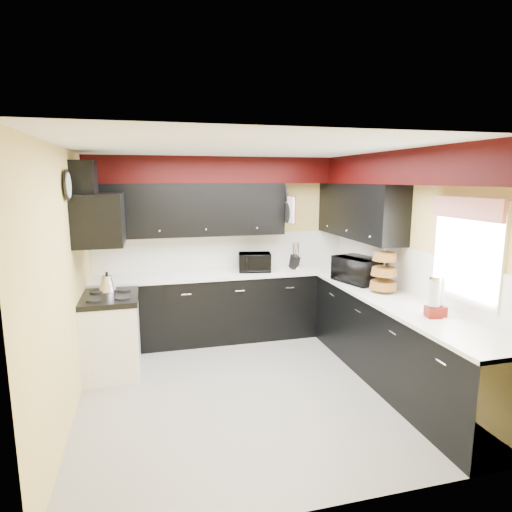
{
  "coord_description": "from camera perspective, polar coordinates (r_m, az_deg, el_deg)",
  "views": [
    {
      "loc": [
        -1.06,
        -4.16,
        2.21
      ],
      "look_at": [
        0.23,
        0.85,
        1.28
      ],
      "focal_mm": 30.0,
      "sensor_mm": 36.0,
      "label": 1
    }
  ],
  "objects": [
    {
      "name": "microwave",
      "position": [
        5.45,
        13.42,
        -1.81
      ],
      "size": [
        0.53,
        0.65,
        0.31
      ],
      "primitive_type": "imported",
      "rotation": [
        0.0,
        0.0,
        1.87
      ],
      "color": "black",
      "rests_on": "counter_right"
    },
    {
      "name": "dispenser_b",
      "position": [
        4.36,
        23.2,
        -5.18
      ],
      "size": [
        0.14,
        0.14,
        0.34
      ],
      "primitive_type": null,
      "rotation": [
        0.0,
        0.0,
        -0.15
      ],
      "color": "#610D0E",
      "rests_on": "counter_right"
    },
    {
      "name": "baskets",
      "position": [
        5.04,
        16.69,
        -1.97
      ],
      "size": [
        0.27,
        0.27,
        0.5
      ],
      "primitive_type": null,
      "color": "brown",
      "rests_on": "upper_right"
    },
    {
      "name": "stove",
      "position": [
        5.24,
        -18.68,
        -10.17
      ],
      "size": [
        0.6,
        0.75,
        0.86
      ],
      "primitive_type": "cube",
      "color": "white",
      "rests_on": "ground"
    },
    {
      "name": "hood_duct",
      "position": [
        4.95,
        -21.96,
        9.41
      ],
      "size": [
        0.24,
        0.4,
        0.4
      ],
      "primitive_type": "cube",
      "color": "black",
      "rests_on": "wall_left"
    },
    {
      "name": "valance",
      "position": [
        4.3,
        26.19,
        5.75
      ],
      "size": [
        0.04,
        0.88,
        0.2
      ],
      "primitive_type": "cube",
      "color": "red",
      "rests_on": "wall_right"
    },
    {
      "name": "soffit_back",
      "position": [
        5.88,
        -4.15,
        11.34
      ],
      "size": [
        3.6,
        0.36,
        0.35
      ],
      "primitive_type": "cube",
      "color": "black",
      "rests_on": "wall_back"
    },
    {
      "name": "counter_right",
      "position": [
        4.81,
        18.47,
        -5.85
      ],
      "size": [
        0.64,
        3.02,
        0.04
      ],
      "primitive_type": "cube",
      "color": "white",
      "rests_on": "cab_right"
    },
    {
      "name": "kettle",
      "position": [
        5.29,
        -19.22,
        -3.45
      ],
      "size": [
        0.23,
        0.23,
        0.18
      ],
      "primitive_type": null,
      "rotation": [
        0.0,
        0.0,
        -0.18
      ],
      "color": "silver",
      "rests_on": "cooktop"
    },
    {
      "name": "pan_top",
      "position": [
        6.02,
        3.8,
        8.22
      ],
      "size": [
        0.03,
        0.22,
        0.4
      ],
      "primitive_type": null,
      "color": "black",
      "rests_on": "upper_back"
    },
    {
      "name": "splash_right",
      "position": [
        5.14,
        19.56,
        -1.78
      ],
      "size": [
        0.02,
        3.6,
        0.5
      ],
      "primitive_type": "cube",
      "color": "white",
      "rests_on": "counter_right"
    },
    {
      "name": "toaster_oven",
      "position": [
        5.95,
        -0.17,
        -0.83
      ],
      "size": [
        0.5,
        0.44,
        0.25
      ],
      "primitive_type": "imported",
      "rotation": [
        0.0,
        0.0,
        -0.19
      ],
      "color": "black",
      "rests_on": "counter_back"
    },
    {
      "name": "cab_back",
      "position": [
        6.02,
        -3.71,
        -6.77
      ],
      "size": [
        3.6,
        0.6,
        0.9
      ],
      "primitive_type": "cube",
      "color": "black",
      "rests_on": "ground"
    },
    {
      "name": "wall_right",
      "position": [
        5.14,
        19.69,
        -1.12
      ],
      "size": [
        0.06,
        3.6,
        2.5
      ],
      "primitive_type": "cube",
      "color": "#E0C666",
      "rests_on": "ground"
    },
    {
      "name": "window",
      "position": [
        4.38,
        26.33,
        0.52
      ],
      "size": [
        0.03,
        0.86,
        0.96
      ],
      "primitive_type": null,
      "color": "white",
      "rests_on": "wall_right"
    },
    {
      "name": "cooktop",
      "position": [
        5.1,
        -18.97,
        -5.31
      ],
      "size": [
        0.62,
        0.77,
        0.06
      ],
      "primitive_type": "cube",
      "color": "black",
      "rests_on": "stove"
    },
    {
      "name": "cut_board",
      "position": [
        5.79,
        4.65,
        6.16
      ],
      "size": [
        0.03,
        0.26,
        0.35
      ],
      "primitive_type": "cube",
      "color": "white",
      "rests_on": "upper_back"
    },
    {
      "name": "counter_back",
      "position": [
        5.9,
        -3.76,
        -2.4
      ],
      "size": [
        3.62,
        0.64,
        0.04
      ],
      "primitive_type": "cube",
      "color": "white",
      "rests_on": "cab_back"
    },
    {
      "name": "wall_left",
      "position": [
        4.33,
        -23.94,
        -3.44
      ],
      "size": [
        0.06,
        3.6,
        2.5
      ],
      "primitive_type": "cube",
      "color": "#E0C666",
      "rests_on": "ground"
    },
    {
      "name": "soffit_right",
      "position": [
        4.8,
        19.87,
        11.03
      ],
      "size": [
        0.36,
        3.24,
        0.35
      ],
      "primitive_type": "cube",
      "color": "black",
      "rests_on": "wall_right"
    },
    {
      "name": "pan_low",
      "position": [
        6.15,
        3.39,
        5.66
      ],
      "size": [
        0.03,
        0.24,
        0.42
      ],
      "primitive_type": null,
      "color": "black",
      "rests_on": "upper_back"
    },
    {
      "name": "splash_back",
      "position": [
        6.13,
        -4.3,
        0.64
      ],
      "size": [
        3.6,
        0.02,
        0.5
      ],
      "primitive_type": "cube",
      "color": "white",
      "rests_on": "counter_back"
    },
    {
      "name": "utensil_crock",
      "position": [
        6.16,
        5.31,
        -0.99
      ],
      "size": [
        0.18,
        0.18,
        0.15
      ],
      "primitive_type": "cylinder",
      "rotation": [
        0.0,
        0.0,
        -0.3
      ],
      "color": "white",
      "rests_on": "counter_back"
    },
    {
      "name": "clock",
      "position": [
        4.47,
        -23.88,
        8.63
      ],
      "size": [
        0.03,
        0.3,
        0.3
      ],
      "primitive_type": null,
      "color": "black",
      "rests_on": "wall_left"
    },
    {
      "name": "upper_right",
      "position": [
        5.74,
        13.53,
        5.87
      ],
      "size": [
        0.35,
        1.8,
        0.7
      ],
      "primitive_type": "cube",
      "color": "black",
      "rests_on": "wall_right"
    },
    {
      "name": "knife_block",
      "position": [
        6.12,
        5.15,
        -0.83
      ],
      "size": [
        0.12,
        0.14,
        0.2
      ],
      "primitive_type": "cube",
      "rotation": [
        0.0,
        0.0,
        0.24
      ],
      "color": "black",
      "rests_on": "counter_back"
    },
    {
      "name": "hood",
      "position": [
        4.95,
        -20.14,
        4.65
      ],
      "size": [
        0.5,
        0.78,
        0.55
      ],
      "primitive_type": "cube",
      "color": "black",
      "rests_on": "wall_left"
    },
    {
      "name": "ceiling",
      "position": [
        4.3,
        -0.16,
        14.12
      ],
      "size": [
        3.6,
        3.6,
        0.06
      ],
      "primitive_type": "cube",
      "color": "white",
      "rests_on": "wall_back"
    },
    {
      "name": "pan_mid",
      "position": [
        5.91,
        4.17,
        5.75
      ],
      "size": [
        0.03,
        0.28,
        0.46
      ],
      "primitive_type": null,
      "color": "black",
      "rests_on": "upper_back"
    },
    {
      "name": "deco_plate",
      "position": [
        4.75,
        22.5,
        9.98
      ],
      "size": [
        0.03,
        0.24,
        0.24
      ],
      "primitive_type": null,
      "color": "white",
      "rests_on": "wall_right"
    },
    {
      "name": "upper_back",
      "position": [
        5.83,
        -8.96,
        6.09
      ],
      "size": [
        2.6,
        0.35,
        0.7
      ],
      "primitive_type": "cube",
      "color": "black",
      "rests_on": "wall_back"
    },
    {
      "name": "cab_right",
      "position": [
        4.95,
        18.16,
        -11.08
      ],
      "size": [
        0.6,
        3.0,
        0.9
      ],
      "primitive_type": "cube",
      "color": "black",
      "rests_on": "ground"
    },
    {
      "name": "dispenser_a",
      "position": [
        4.3,
        22.68,
        -5.29
      ],
      "size": [
        0.15,
        0.15,
        0.35
      ],
      "primitive_type": null,
      "rotation": [
        0.0,
        0.0,
        -0.2
      ],
      "color": "maroon",
      "rests_on": "counter_right"
    },
    {
      "name": "wall_back",
      "position": [
        6.13,
        -4.32,
        1.21
      ],
      "size": [
        3.6,
        0.06,
        2.5
      ],
      "primitive_type": "cube",
      "color": "#E0C666",
      "rests_on": "ground"
    },
    {
      "name": "ground",
      "position": [
        4.83,
        -0.15,
        -16.99
      ],
      "size": [
        3.6,
        3.6,
        0.0
      ],
      "primitive_type": "plane",
      "color": "gray",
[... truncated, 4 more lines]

